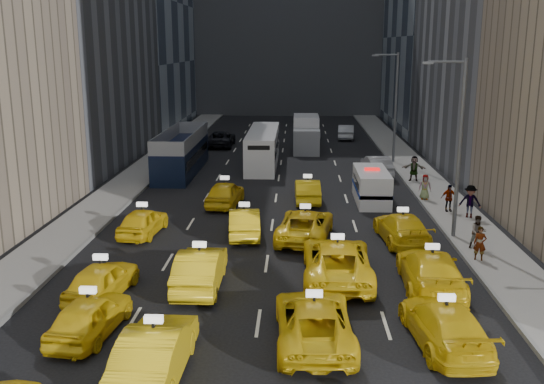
{
  "coord_description": "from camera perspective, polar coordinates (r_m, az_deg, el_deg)",
  "views": [
    {
      "loc": [
        1.31,
        -17.71,
        9.61
      ],
      "look_at": [
        0.02,
        13.41,
        2.0
      ],
      "focal_mm": 40.0,
      "sensor_mm": 36.0,
      "label": 1
    }
  ],
  "objects": [
    {
      "name": "ground",
      "position": [
        20.19,
        -1.68,
        -14.69
      ],
      "size": [
        160.0,
        160.0,
        0.0
      ],
      "primitive_type": "plane",
      "color": "black",
      "rests_on": "ground"
    },
    {
      "name": "sidewalk_west",
      "position": [
        45.32,
        -12.78,
        1.24
      ],
      "size": [
        3.0,
        90.0,
        0.15
      ],
      "primitive_type": "cube",
      "color": "gray",
      "rests_on": "ground"
    },
    {
      "name": "sidewalk_east",
      "position": [
        44.72,
        14.18,
        0.99
      ],
      "size": [
        3.0,
        90.0,
        0.15
      ],
      "primitive_type": "cube",
      "color": "gray",
      "rests_on": "ground"
    },
    {
      "name": "curb_west",
      "position": [
        44.97,
        -11.0,
        1.25
      ],
      "size": [
        0.15,
        90.0,
        0.18
      ],
      "primitive_type": "cube",
      "color": "slate",
      "rests_on": "ground"
    },
    {
      "name": "curb_east",
      "position": [
        44.44,
        12.35,
        1.04
      ],
      "size": [
        0.15,
        90.0,
        0.18
      ],
      "primitive_type": "cube",
      "color": "slate",
      "rests_on": "ground"
    },
    {
      "name": "streetlight_near",
      "position": [
        31.09,
        17.07,
        4.45
      ],
      "size": [
        2.15,
        0.22,
        9.0
      ],
      "color": "#595B60",
      "rests_on": "ground"
    },
    {
      "name": "streetlight_far",
      "position": [
        50.55,
        11.44,
        8.14
      ],
      "size": [
        2.15,
        0.22,
        9.0
      ],
      "color": "#595B60",
      "rests_on": "ground"
    },
    {
      "name": "taxi_4",
      "position": [
        21.72,
        -16.76,
        -11.09
      ],
      "size": [
        2.16,
        4.33,
        1.42
      ],
      "primitive_type": "imported",
      "rotation": [
        0.0,
        0.0,
        3.02
      ],
      "color": "yellow",
      "rests_on": "ground"
    },
    {
      "name": "taxi_5",
      "position": [
        18.78,
        -10.93,
        -14.49
      ],
      "size": [
        1.82,
        4.93,
        1.61
      ],
      "primitive_type": "imported",
      "rotation": [
        0.0,
        0.0,
        3.12
      ],
      "color": "yellow",
      "rests_on": "ground"
    },
    {
      "name": "taxi_6",
      "position": [
        20.45,
        3.96,
        -12.0
      ],
      "size": [
        2.69,
        5.45,
        1.49
      ],
      "primitive_type": "imported",
      "rotation": [
        0.0,
        0.0,
        3.18
      ],
      "color": "yellow",
      "rests_on": "ground"
    },
    {
      "name": "taxi_7",
      "position": [
        20.96,
        15.94,
        -11.91
      ],
      "size": [
        2.53,
        5.19,
        1.46
      ],
      "primitive_type": "imported",
      "rotation": [
        0.0,
        0.0,
        3.24
      ],
      "color": "yellow",
      "rests_on": "ground"
    },
    {
      "name": "taxi_8",
      "position": [
        24.65,
        -15.71,
        -7.96
      ],
      "size": [
        2.23,
        4.38,
        1.43
      ],
      "primitive_type": "imported",
      "rotation": [
        0.0,
        0.0,
        3.01
      ],
      "color": "yellow",
      "rests_on": "ground"
    },
    {
      "name": "taxi_9",
      "position": [
        24.83,
        -6.78,
        -7.15
      ],
      "size": [
        1.73,
        4.87,
        1.6
      ],
      "primitive_type": "imported",
      "rotation": [
        0.0,
        0.0,
        3.15
      ],
      "color": "yellow",
      "rests_on": "ground"
    },
    {
      "name": "taxi_10",
      "position": [
        25.53,
        6.14,
        -6.44
      ],
      "size": [
        2.88,
        6.07,
        1.68
      ],
      "primitive_type": "imported",
      "rotation": [
        0.0,
        0.0,
        3.12
      ],
      "color": "yellow",
      "rests_on": "ground"
    },
    {
      "name": "taxi_11",
      "position": [
        25.19,
        14.73,
        -7.19
      ],
      "size": [
        2.48,
        5.65,
        1.61
      ],
      "primitive_type": "imported",
      "rotation": [
        0.0,
        0.0,
        3.1
      ],
      "color": "yellow",
      "rests_on": "ground"
    },
    {
      "name": "taxi_12",
      "position": [
        31.97,
        -12.06,
        -2.75
      ],
      "size": [
        2.1,
        4.3,
        1.41
      ],
      "primitive_type": "imported",
      "rotation": [
        0.0,
        0.0,
        3.04
      ],
      "color": "yellow",
      "rests_on": "ground"
    },
    {
      "name": "taxi_13",
      "position": [
        31.18,
        -2.6,
        -2.84
      ],
      "size": [
        1.93,
        4.51,
        1.45
      ],
      "primitive_type": "imported",
      "rotation": [
        0.0,
        0.0,
        3.23
      ],
      "color": "yellow",
      "rests_on": "ground"
    },
    {
      "name": "taxi_14",
      "position": [
        30.6,
        3.14,
        -3.11
      ],
      "size": [
        3.22,
        5.73,
        1.51
      ],
      "primitive_type": "imported",
      "rotation": [
        0.0,
        0.0,
        3.01
      ],
      "color": "yellow",
      "rests_on": "ground"
    },
    {
      "name": "taxi_15",
      "position": [
        30.8,
        12.13,
        -3.34
      ],
      "size": [
        2.52,
        5.23,
        1.47
      ],
      "primitive_type": "imported",
      "rotation": [
        0.0,
        0.0,
        3.24
      ],
      "color": "yellow",
      "rests_on": "ground"
    },
    {
      "name": "taxi_16",
      "position": [
        37.03,
        -4.45,
        -0.14
      ],
      "size": [
        2.25,
        4.63,
        1.52
      ],
      "primitive_type": "imported",
      "rotation": [
        0.0,
        0.0,
        3.04
      ],
      "color": "yellow",
      "rests_on": "ground"
    },
    {
      "name": "taxi_17",
      "position": [
        37.91,
        3.35,
        0.13
      ],
      "size": [
        1.64,
        4.37,
        1.42
      ],
      "primitive_type": "imported",
      "rotation": [
        0.0,
        0.0,
        3.17
      ],
      "color": "yellow",
      "rests_on": "ground"
    },
    {
      "name": "nypd_van",
      "position": [
        38.29,
        9.34,
        0.51
      ],
      "size": [
        2.47,
        5.21,
        2.16
      ],
      "rotation": [
        0.0,
        0.0,
        0.1
      ],
      "color": "silver",
      "rests_on": "ground"
    },
    {
      "name": "double_decker",
      "position": [
        47.01,
        -8.51,
        3.74
      ],
      "size": [
        3.0,
        11.06,
        3.19
      ],
      "rotation": [
        0.0,
        0.0,
        -0.05
      ],
      "color": "black",
      "rests_on": "ground"
    },
    {
      "name": "city_bus",
      "position": [
        49.42,
        -0.86,
        4.17
      ],
      "size": [
        3.56,
        11.2,
        2.84
      ],
      "rotation": [
        0.0,
        0.0,
        -0.12
      ],
      "color": "silver",
      "rests_on": "ground"
    },
    {
      "name": "box_truck",
      "position": [
        56.5,
        3.23,
        5.48
      ],
      "size": [
        3.2,
        7.05,
        3.11
      ],
      "rotation": [
        0.0,
        0.0,
        0.13
      ],
      "color": "silver",
      "rests_on": "ground"
    },
    {
      "name": "misc_car_0",
      "position": [
        45.95,
        9.83,
        2.44
      ],
      "size": [
        2.03,
        4.81,
        1.54
      ],
      "primitive_type": "imported",
      "rotation": [
        0.0,
        0.0,
        3.23
      ],
      "color": "#A0A1A7",
      "rests_on": "ground"
    },
    {
      "name": "misc_car_1",
      "position": [
        58.86,
        -4.86,
        5.02
      ],
      "size": [
        2.51,
        5.37,
        1.49
      ],
      "primitive_type": "imported",
      "rotation": [
        0.0,
        0.0,
        3.14
      ],
      "color": "black",
      "rests_on": "ground"
    },
    {
      "name": "misc_car_2",
      "position": [
        64.53,
        3.79,
        5.73
      ],
      "size": [
        1.93,
        4.62,
        1.33
      ],
      "primitive_type": "imported",
      "rotation": [
        0.0,
        0.0,
        3.13
      ],
      "color": "slate",
      "rests_on": "ground"
    },
    {
      "name": "misc_car_3",
      "position": [
        60.61,
        -1.4,
        5.37
      ],
      "size": [
        2.46,
        4.93,
        1.61
      ],
      "primitive_type": "imported",
      "rotation": [
        0.0,
        0.0,
        3.02
      ],
      "color": "black",
      "rests_on": "ground"
    },
    {
      "name": "misc_car_4",
      "position": [
        63.87,
        6.98,
        5.65
      ],
      "size": [
        1.96,
        4.64,
        1.49
      ],
      "primitive_type": "imported",
      "rotation": [
        0.0,
        0.0,
        3.05
      ],
      "color": "#9FA2A6",
      "rests_on": "ground"
    },
    {
      "name": "pedestrian_0",
      "position": [
        28.81,
        18.99,
        -4.6
      ],
      "size": [
        0.65,
        0.52,
        1.54
      ],
      "primitive_type": "imported",
      "rotation": [
        0.0,
        0.0,
        -0.3
      ],
      "color": "gray",
      "rests_on": "sidewalk_east"
    },
    {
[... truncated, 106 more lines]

